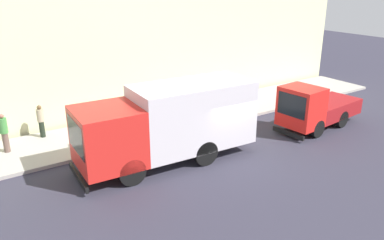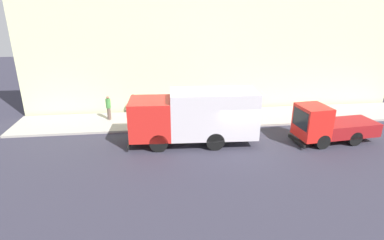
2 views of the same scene
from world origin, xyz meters
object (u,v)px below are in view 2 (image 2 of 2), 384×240
large_utility_truck (195,115)px  street_sign_post (209,106)px  pedestrian_walking (134,104)px  traffic_cone_orange (146,124)px  small_flatbed_truck (328,125)px  pedestrian_standing (109,107)px

large_utility_truck → street_sign_post: large_utility_truck is taller
pedestrian_walking → traffic_cone_orange: bearing=44.4°
small_flatbed_truck → pedestrian_walking: bearing=57.5°
traffic_cone_orange → pedestrian_standing: bearing=52.4°
pedestrian_walking → pedestrian_standing: size_ratio=0.91×
large_utility_truck → traffic_cone_orange: 4.18m
large_utility_truck → small_flatbed_truck: 8.28m
large_utility_truck → traffic_cone_orange: large_utility_truck is taller
small_flatbed_truck → pedestrian_standing: small_flatbed_truck is taller
large_utility_truck → pedestrian_walking: size_ratio=4.83×
traffic_cone_orange → large_utility_truck: bearing=-128.6°
pedestrian_walking → large_utility_truck: bearing=63.1°
small_flatbed_truck → pedestrian_walking: size_ratio=3.29×
pedestrian_standing → street_sign_post: street_sign_post is taller
small_flatbed_truck → pedestrian_standing: 15.03m
pedestrian_walking → traffic_cone_orange: size_ratio=2.74×
street_sign_post → pedestrian_walking: bearing=60.6°
pedestrian_walking → pedestrian_standing: pedestrian_standing is taller
large_utility_truck → pedestrian_walking: large_utility_truck is taller
pedestrian_walking → pedestrian_standing: 1.98m
large_utility_truck → traffic_cone_orange: size_ratio=13.21×
traffic_cone_orange → street_sign_post: bearing=-90.0°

